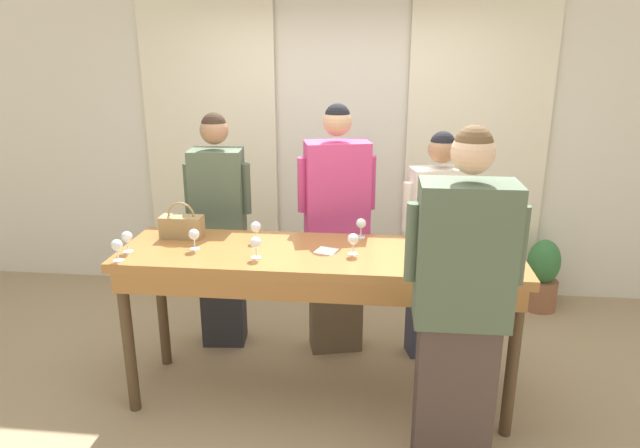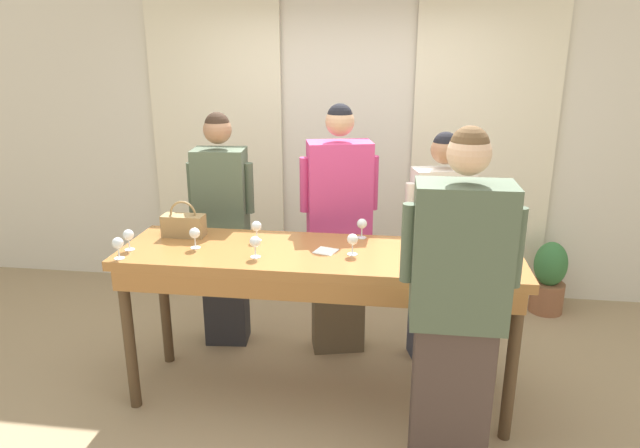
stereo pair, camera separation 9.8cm
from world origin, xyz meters
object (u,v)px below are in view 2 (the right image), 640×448
Objects in this scene: wine_glass_front_right at (256,227)px; guest_olive_jacket at (223,230)px; wine_glass_front_left at (353,240)px; wine_glass_front_mid at (128,236)px; wine_bottle at (469,247)px; handbag at (184,225)px; guest_pink_top at (339,231)px; wine_glass_center_right at (118,244)px; potted_plant at (549,278)px; wine_glass_center_left at (255,243)px; wine_glass_back_left at (362,224)px; tasting_bar at (318,269)px; wine_glass_center_mid at (195,234)px; guest_cream_sweater at (439,246)px; host_pouring at (456,314)px.

guest_olive_jacket is at bearing 127.67° from wine_glass_front_right.
wine_glass_front_mid is at bearing -175.60° from wine_glass_front_left.
handbag is (-1.77, 0.28, -0.03)m from wine_bottle.
handbag is 1.08m from guest_pink_top.
wine_glass_center_right reaches higher than potted_plant.
guest_pink_top reaches higher than wine_bottle.
potted_plant is at bearing 26.48° from guest_pink_top.
wine_glass_front_left reaches higher than potted_plant.
guest_olive_jacket is at bearing 77.08° from handbag.
guest_pink_top is at bearing -153.52° from potted_plant.
guest_olive_jacket is (-0.45, 0.79, -0.20)m from wine_glass_center_left.
wine_glass_back_left is 0.21× the size of potted_plant.
guest_olive_jacket is at bearing 140.63° from tasting_bar.
wine_glass_center_left is at bearing -14.52° from wine_glass_center_mid.
guest_pink_top reaches higher than potted_plant.
wine_glass_front_left and wine_glass_front_mid have the same top height.
guest_cream_sweater is at bearing 50.09° from wine_glass_front_left.
wine_glass_front_right is 0.83m from wine_glass_center_right.
wine_glass_front_right and wine_glass_center_mid have the same top height.
handbag is 0.50m from wine_glass_center_right.
wine_glass_back_left is (0.24, 0.30, 0.20)m from tasting_bar.
guest_pink_top is 1.43m from host_pouring.
handbag is 0.15× the size of guest_pink_top.
wine_glass_front_left and wine_glass_front_right have the same top height.
wine_glass_front_mid is 1.98m from host_pouring.
wine_glass_center_mid is 3.06m from potted_plant.
guest_cream_sweater reaches higher than handbag.
potted_plant is at bearing 64.48° from host_pouring.
wine_glass_center_right is at bearing -169.35° from wine_glass_front_left.
potted_plant is (2.68, 1.32, -0.78)m from handbag.
wine_bottle is at bearing -32.89° from wine_glass_back_left.
wine_bottle is at bearing -2.57° from wine_glass_center_mid.
wine_bottle is 2.01m from wine_glass_front_mid.
wine_glass_front_left and wine_glass_center_right have the same top height.
guest_cream_sweater is at bearing 90.24° from host_pouring.
guest_pink_top is (0.96, 0.47, -0.16)m from handbag.
wine_glass_front_right is 0.08× the size of guest_cream_sweater.
potted_plant is at bearing 44.19° from wine_glass_front_left.
potted_plant is at bearing 37.70° from wine_glass_center_left.
wine_glass_center_right is at bearing -175.37° from wine_bottle.
guest_olive_jacket is (-1.04, 0.35, -0.20)m from wine_glass_back_left.
wine_glass_front_mid and wine_glass_center_right have the same top height.
guest_pink_top reaches higher than wine_glass_center_mid.
wine_glass_center_mid is 1.08m from guest_pink_top.
guest_pink_top is 2.01m from potted_plant.
guest_cream_sweater is (1.52, 0.68, -0.24)m from wine_glass_center_mid.
wine_glass_center_left is (-0.56, -0.12, 0.00)m from wine_glass_front_left.
wine_glass_center_right is at bearing -170.54° from wine_glass_center_left.
tasting_bar is at bearing -139.56° from potted_plant.
wine_bottle is 2.01m from wine_glass_center_right.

